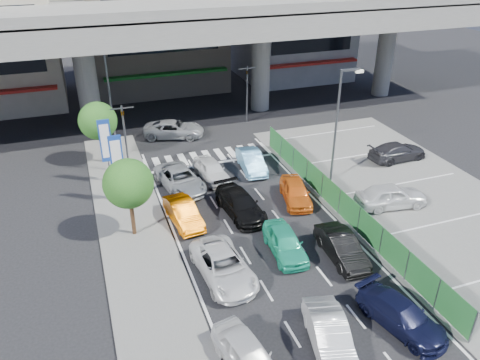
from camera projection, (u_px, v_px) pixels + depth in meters
name	position (u px, v px, depth m)	size (l,w,h in m)	color
ground	(272.00, 250.00, 25.97)	(120.00, 120.00, 0.00)	black
parking_lot	(414.00, 199.00, 30.87)	(12.00, 28.00, 0.06)	#5A5A58
sidewalk_left	(135.00, 234.00, 27.20)	(4.00, 30.00, 0.12)	#5A5A58
fence_run	(348.00, 210.00, 27.94)	(0.16, 22.00, 1.80)	#21612B
expressway	(175.00, 22.00, 40.15)	(64.00, 14.00, 10.75)	slate
building_center	(154.00, 18.00, 49.87)	(14.00, 10.90, 15.00)	gray
building_east	(293.00, 25.00, 54.47)	(12.00, 10.90, 12.00)	slate
traffic_light_left	(123.00, 123.00, 32.27)	(1.60, 1.24, 5.20)	#595B60
traffic_light_right	(247.00, 80.00, 41.55)	(1.60, 1.24, 5.20)	#595B60
street_lamp_right	(339.00, 118.00, 30.84)	(1.65, 0.22, 8.00)	#595B60
street_lamp_left	(111.00, 87.00, 36.83)	(1.65, 0.22, 8.00)	#595B60
signboard_near	(117.00, 160.00, 29.05)	(0.80, 0.14, 4.70)	#595B60
signboard_far	(106.00, 143.00, 31.43)	(0.80, 0.14, 4.70)	#595B60
tree_near	(128.00, 184.00, 25.64)	(2.80, 2.80, 4.80)	#382314
tree_far	(98.00, 121.00, 34.13)	(2.80, 2.80, 4.80)	#382314
van_white_back_left	(248.00, 356.00, 18.60)	(1.63, 4.04, 1.38)	silver
hatch_white_back_mid	(330.00, 335.00, 19.56)	(1.46, 4.19, 1.38)	silver
minivan_navy_back	(401.00, 315.00, 20.65)	(1.78, 4.37, 1.27)	black
sedan_white_mid_left	(223.00, 266.00, 23.60)	(2.29, 4.97, 1.38)	silver
taxi_teal_mid	(285.00, 243.00, 25.38)	(1.63, 4.05, 1.38)	#21AF86
hatch_black_mid_right	(342.00, 247.00, 24.99)	(1.46, 4.19, 1.38)	black
taxi_orange_left	(183.00, 213.00, 28.10)	(1.41, 4.04, 1.33)	#DF6500
sedan_black_mid	(240.00, 204.00, 28.96)	(1.93, 4.76, 1.38)	black
taxi_orange_right	(296.00, 192.00, 30.33)	(1.63, 4.05, 1.38)	#D75E15
wagon_silver_front_left	(180.00, 179.00, 31.86)	(2.29, 4.97, 1.38)	#9A9EA1
sedan_white_front_mid	(211.00, 170.00, 33.12)	(1.63, 4.05, 1.38)	silver
kei_truck_front_right	(251.00, 161.00, 34.36)	(1.46, 4.19, 1.38)	#61A5D5
crossing_wagon_silver	(174.00, 129.00, 39.88)	(2.35, 5.10, 1.42)	#97999E
parked_sedan_white	(391.00, 196.00, 29.60)	(1.81, 4.50, 1.53)	silver
parked_sedan_dgrey	(397.00, 151.00, 35.77)	(1.90, 4.68, 1.36)	#29292D
traffic_cone	(359.00, 197.00, 30.33)	(0.36, 0.36, 0.69)	#DB460C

